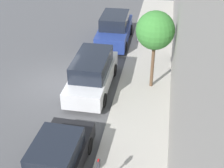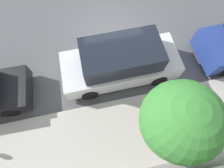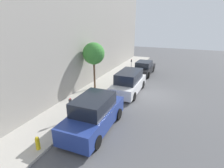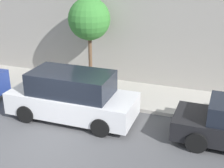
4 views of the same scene
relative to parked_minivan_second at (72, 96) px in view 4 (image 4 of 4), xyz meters
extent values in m
plane|color=#515154|center=(-2.17, -0.03, -0.92)|extent=(60.00, 60.00, 0.00)
cube|color=#B2ADA3|center=(2.72, -0.03, -0.85)|extent=(2.78, 32.00, 0.15)
cylinder|color=black|center=(-0.76, -4.76, -0.57)|extent=(0.22, 0.70, 0.70)
cylinder|color=black|center=(0.94, -4.76, -0.57)|extent=(0.22, 0.70, 0.70)
cube|color=silver|center=(0.00, 0.00, -0.28)|extent=(1.90, 4.90, 0.84)
cube|color=black|center=(0.00, 0.00, 0.56)|extent=(1.67, 3.10, 0.84)
cylinder|color=black|center=(-0.90, 1.52, -0.57)|extent=(0.22, 0.70, 0.70)
cylinder|color=black|center=(0.90, 1.52, -0.57)|extent=(0.22, 0.70, 0.70)
cylinder|color=black|center=(-0.90, -1.52, -0.57)|extent=(0.22, 0.70, 0.70)
cylinder|color=black|center=(0.90, -1.52, -0.57)|extent=(0.22, 0.70, 0.70)
cylinder|color=brown|center=(3.08, 0.55, 0.55)|extent=(0.17, 0.17, 2.64)
sphere|color=#387F33|center=(3.08, 0.55, 2.39)|extent=(1.90, 1.90, 1.90)
camera|label=1|loc=(3.51, -13.72, 8.18)|focal=50.00mm
camera|label=2|loc=(3.51, -1.14, 6.34)|focal=28.00mm
camera|label=3|loc=(-4.19, 13.80, 4.95)|focal=28.00mm
camera|label=4|loc=(-9.72, -5.06, 4.92)|focal=50.00mm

